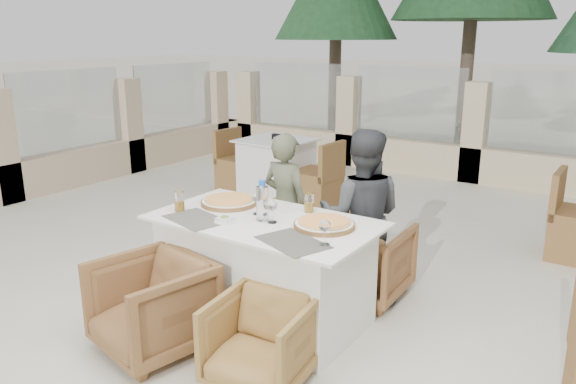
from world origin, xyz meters
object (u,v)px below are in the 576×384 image
Objects in this scene: wine_glass_centre at (257,202)px; armchair_near_left at (152,306)px; armchair_far_right at (365,260)px; armchair_near_right at (261,341)px; beer_glass_left at (179,201)px; dining_table at (265,270)px; pizza_left at (229,201)px; bg_table_a at (276,170)px; armchair_far_left at (287,240)px; wine_glass_near at (272,210)px; beer_glass_right at (309,203)px; water_bottle at (262,200)px; wine_glass_corner at (325,231)px; diner_left at (286,206)px; olive_dish at (225,219)px; pizza_right at (324,223)px; diner_right at (361,216)px.

wine_glass_centre is 1.02m from armchair_near_left.
armchair_far_right is 1.40m from armchair_near_right.
dining_table is at bearing 16.43° from beer_glass_left.
pizza_left is 0.26× the size of bg_table_a.
beer_glass_left is 0.22× the size of armchair_far_left.
wine_glass_near is 1.33× the size of beer_glass_right.
water_bottle is 0.42× the size of armchair_near_left.
wine_glass_corner is 1.46m from armchair_far_left.
wine_glass_centre is 0.15× the size of diner_left.
bg_table_a is at bearing 118.72° from olive_dish.
beer_glass_right reaches higher than armchair_far_right.
armchair_far_left is at bearing -49.15° from bg_table_a.
bg_table_a reaches higher than armchair_near_right.
pizza_right is 0.25× the size of bg_table_a.
armchair_far_right is at bearing 57.19° from olive_dish.
armchair_near_left is at bearing 100.18° from armchair_far_left.
water_bottle is 1.01m from armchair_near_left.
armchair_far_right is 0.81m from diner_left.
beer_glass_right is 0.08× the size of bg_table_a.
pizza_right is (0.87, -0.05, -0.00)m from pizza_left.
beer_glass_right is 0.47m from diner_right.
beer_glass_left reaches higher than beer_glass_right.
water_bottle is at bearing 163.88° from wine_glass_corner.
beer_glass_left reaches higher than pizza_right.
armchair_far_left is 0.32m from diner_left.
beer_glass_right reaches higher than pizza_right.
beer_glass_right is at bearing 16.80° from pizza_left.
wine_glass_centre is 0.27× the size of armchair_near_left.
pizza_left is at bearing 162.06° from wine_glass_corner.
pizza_right is at bearing -41.19° from beer_glass_right.
diner_left is at bearing 112.68° from water_bottle.
olive_dish is at bearing 32.83° from diner_right.
olive_dish is (0.24, -0.34, -0.01)m from pizza_left.
beer_glass_left is at bearing 128.63° from armchair_near_left.
armchair_near_right is 0.47× the size of diner_left.
diner_right is (0.24, 0.37, -0.16)m from beer_glass_right.
armchair_far_left is 1.15× the size of armchair_near_right.
wine_glass_corner is 0.93m from diner_right.
wine_glass_near is 1.06m from armchair_far_left.
armchair_near_right is at bearing -110.65° from wine_glass_corner.
armchair_near_left is at bearing -150.13° from wine_glass_corner.
armchair_near_right is (0.27, -0.96, -0.57)m from beer_glass_right.
dining_table is at bearing 163.55° from wine_glass_near.
olive_dish is 0.96m from diner_left.
olive_dish is 0.16× the size of armchair_near_left.
beer_glass_right reaches higher than armchair_near_left.
wine_glass_near is 0.81m from diner_right.
olive_dish is 3.22m from bg_table_a.
wine_glass_centre is 0.22m from wine_glass_near.
water_bottle is 0.23× the size of diner_left.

